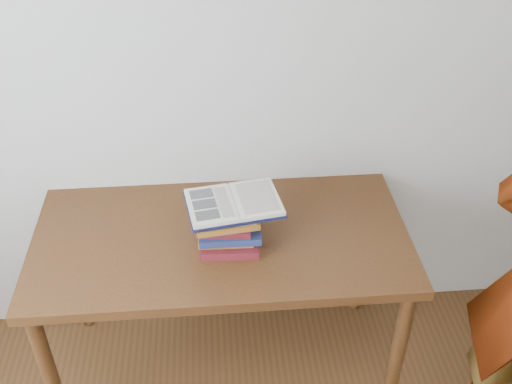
{
  "coord_description": "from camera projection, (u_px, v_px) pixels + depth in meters",
  "views": [
    {
      "loc": [
        -0.07,
        -0.43,
        2.34
      ],
      "look_at": [
        0.08,
        1.32,
        1.05
      ],
      "focal_mm": 42.0,
      "sensor_mm": 36.0,
      "label": 1
    }
  ],
  "objects": [
    {
      "name": "book_stack",
      "position": [
        227.0,
        228.0,
        2.27
      ],
      "size": [
        0.25,
        0.19,
        0.18
      ],
      "color": "#5B161E",
      "rests_on": "desk"
    },
    {
      "name": "desk",
      "position": [
        222.0,
        253.0,
        2.43
      ],
      "size": [
        1.49,
        0.74,
        0.8
      ],
      "color": "#4E2813",
      "rests_on": "ground"
    },
    {
      "name": "open_book",
      "position": [
        234.0,
        203.0,
        2.22
      ],
      "size": [
        0.38,
        0.29,
        0.03
      ],
      "rotation": [
        0.0,
        0.0,
        0.16
      ],
      "color": "black",
      "rests_on": "book_stack"
    }
  ]
}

